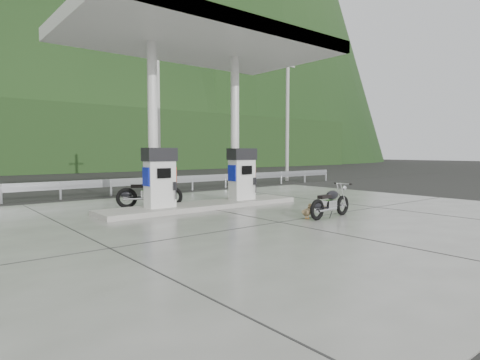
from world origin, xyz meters
TOP-DOWN VIEW (x-y plane):
  - ground at (0.00, 0.00)m, footprint 160.00×160.00m
  - forecourt_apron at (0.00, 0.00)m, footprint 18.00×14.00m
  - pump_island at (0.00, 2.50)m, footprint 7.00×1.40m
  - gas_pump_left at (-1.60, 2.50)m, footprint 0.95×0.55m
  - gas_pump_right at (1.60, 2.50)m, footprint 0.95×0.55m
  - canopy_column_left at (-1.60, 2.90)m, footprint 0.30×0.30m
  - canopy_column_right at (1.60, 2.90)m, footprint 0.30×0.30m
  - canopy_roof at (0.00, 2.50)m, footprint 8.50×5.00m
  - guardrail at (0.00, 8.00)m, footprint 26.00×0.16m
  - road at (0.00, 11.50)m, footprint 60.00×7.00m
  - utility_pole_b at (2.00, 9.50)m, footprint 0.22×0.22m
  - utility_pole_c at (11.00, 9.50)m, footprint 0.22×0.22m
  - tree_band at (0.00, 30.00)m, footprint 80.00×6.00m
  - motorcycle_left at (-1.34, 3.71)m, footprint 2.10×1.40m
  - motorcycle_right at (1.65, -1.34)m, footprint 1.76×0.70m
  - duck at (0.98, -1.07)m, footprint 0.50×0.27m

SIDE VIEW (x-z plane):
  - ground at x=0.00m, z-range 0.00..0.00m
  - road at x=0.00m, z-range 0.00..0.01m
  - forecourt_apron at x=0.00m, z-range 0.00..0.02m
  - pump_island at x=0.00m, z-range 0.02..0.17m
  - duck at x=0.98m, z-range 0.02..0.37m
  - motorcycle_right at x=1.65m, z-range 0.02..0.83m
  - motorcycle_left at x=-1.34m, z-range 0.02..0.97m
  - guardrail at x=0.00m, z-range 0.00..1.42m
  - gas_pump_left at x=-1.60m, z-range 0.17..1.97m
  - gas_pump_right at x=1.60m, z-range 0.17..1.97m
  - canopy_column_left at x=-1.60m, z-range 0.17..5.17m
  - canopy_column_right at x=1.60m, z-range 0.17..5.17m
  - tree_band at x=0.00m, z-range 0.00..6.00m
  - utility_pole_b at x=2.00m, z-range 0.00..8.00m
  - utility_pole_c at x=11.00m, z-range 0.00..8.00m
  - canopy_roof at x=0.00m, z-range 5.17..5.57m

